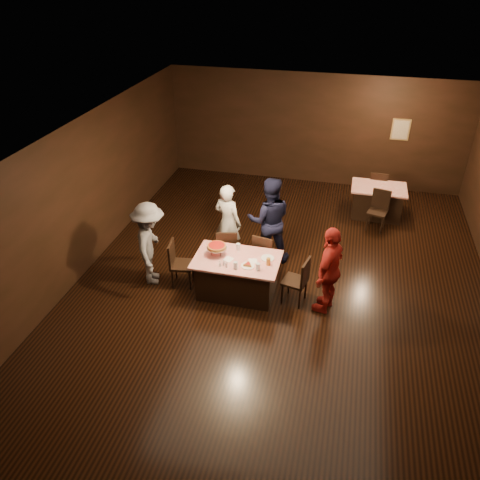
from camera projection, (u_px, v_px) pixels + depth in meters
The scene contains 23 objects.
room at pixel (288, 186), 8.18m from camera, with size 10.00×10.04×3.02m.
main_table at pixel (237, 276), 8.88m from camera, with size 1.60×1.00×0.77m, color #AF0D0B.
back_table at pixel (377, 201), 11.49m from camera, with size 1.30×0.90×0.77m, color #AA1C0B.
chair_far_left at pixel (227, 248), 9.53m from camera, with size 0.42×0.42×0.95m, color black.
chair_far_right at pixel (265, 253), 9.37m from camera, with size 0.42×0.42×0.95m, color black.
chair_end_left at pixel (182, 264), 9.05m from camera, with size 0.42×0.42×0.95m, color black.
chair_end_right at pixel (295, 280), 8.61m from camera, with size 0.42×0.42×0.95m, color black.
chair_back_near at pixel (378, 211), 10.87m from camera, with size 0.42×0.42×0.95m, color black.
chair_back_far at pixel (377, 188), 11.94m from camera, with size 0.42×0.42×0.95m, color black.
diner_white_jacket at pixel (228, 222), 9.67m from camera, with size 0.62×0.41×1.70m, color silver.
diner_navy_hoodie at pixel (269, 220), 9.58m from camera, with size 0.91×0.71×1.87m, color black.
diner_grey_knit at pixel (150, 244), 8.96m from camera, with size 1.11×0.64×1.71m, color slate.
diner_red_shirt at pixel (329, 270), 8.23m from camera, with size 1.00×0.42×1.71m, color #AC201B.
pizza_stand at pixel (217, 246), 8.70m from camera, with size 0.38×0.38×0.22m.
plate_with_slice at pixel (248, 265), 8.46m from camera, with size 0.25×0.25×0.06m.
plate_empty at pixel (268, 258), 8.68m from camera, with size 0.25×0.25×0.01m, color white.
glass_front_left at pixel (236, 265), 8.38m from camera, with size 0.08×0.08×0.14m, color silver.
glass_front_right at pixel (258, 267), 8.34m from camera, with size 0.08×0.08×0.14m, color silver.
glass_amber at pixel (268, 262), 8.47m from camera, with size 0.08×0.08×0.14m, color #BF7F26.
glass_back at pixel (238, 247), 8.89m from camera, with size 0.08×0.08×0.14m, color silver.
condiments at pixel (223, 264), 8.45m from camera, with size 0.17×0.10×0.09m.
napkin_center at pixel (253, 261), 8.61m from camera, with size 0.16×0.16×0.01m, color white.
napkin_left at pixel (228, 259), 8.66m from camera, with size 0.16×0.16×0.01m, color white.
Camera 1 is at (0.97, -7.43, 5.65)m, focal length 35.00 mm.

